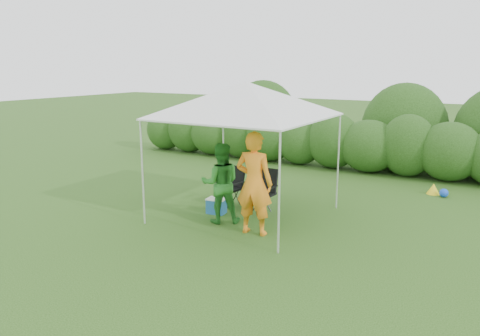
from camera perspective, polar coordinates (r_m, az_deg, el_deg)
The scene contains 10 objects.
ground at distance 9.66m, azimuth -0.81°, elevation -6.59°, with size 70.00×70.00×0.00m, color #335D1D.
hedge at distance 14.75m, azimuth 11.71°, elevation 3.10°, with size 14.94×1.53×1.80m.
canopy at distance 9.59m, azimuth 0.71°, elevation 8.33°, with size 3.10×3.10×2.83m.
chair_right at distance 10.15m, azimuth 2.81°, elevation -2.44°, with size 0.61×0.56×0.96m.
chair_left at distance 10.71m, azimuth -0.93°, elevation -1.88°, with size 0.63×0.59×0.89m.
man at distance 8.75m, azimuth 1.73°, elevation -1.87°, with size 0.72×0.47×1.97m, color orange.
woman at distance 9.45m, azimuth -2.38°, elevation -1.86°, with size 0.80×0.62×1.64m, color #297B28.
cooler at distance 10.17m, azimuth -2.90°, elevation -4.62°, with size 0.43×0.34×0.34m.
bottle at distance 10.03m, azimuth -2.75°, elevation -3.23°, with size 0.06×0.06×0.22m, color #592D0C.
lawn_toy at distance 12.56m, azimuth 22.79°, elevation -2.48°, with size 0.53×0.44×0.27m.
Camera 1 is at (4.73, -7.81, 3.15)m, focal length 35.00 mm.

